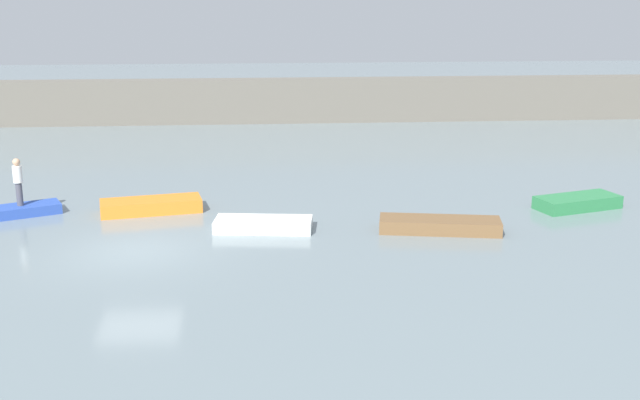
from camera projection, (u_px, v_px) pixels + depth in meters
ground_plane at (136, 251)px, 24.43m from camera, size 120.00×120.00×0.00m
embankment_wall at (192, 102)px, 46.55m from camera, size 80.00×1.20×2.54m
rowboat_blue at (21, 210)px, 28.17m from camera, size 2.81×2.00×0.35m
rowboat_orange at (151, 206)px, 28.55m from camera, size 3.67×1.89×0.47m
rowboat_white at (263, 224)px, 26.47m from camera, size 3.31×1.64×0.38m
rowboat_brown at (440, 225)px, 26.29m from camera, size 4.07×1.84×0.44m
rowboat_green at (577, 202)px, 29.02m from camera, size 3.28×2.10×0.46m
person_white_shirt at (18, 179)px, 27.88m from camera, size 0.32×0.32×1.68m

